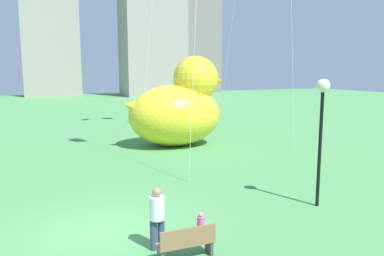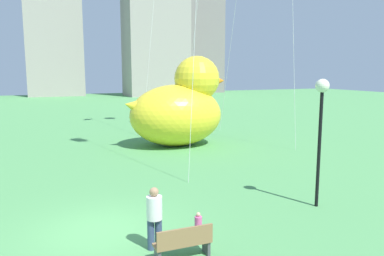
% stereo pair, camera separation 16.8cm
% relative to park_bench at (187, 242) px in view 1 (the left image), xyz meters
% --- Properties ---
extents(ground_plane, '(140.00, 140.00, 0.00)m').
position_rel_park_bench_xyz_m(ground_plane, '(-1.74, 2.58, -0.47)').
color(ground_plane, '#4F9453').
extents(park_bench, '(1.51, 0.46, 0.90)m').
position_rel_park_bench_xyz_m(park_bench, '(0.00, 0.00, 0.00)').
color(park_bench, olive).
rests_on(park_bench, ground).
extents(person_adult, '(0.42, 0.42, 1.74)m').
position_rel_park_bench_xyz_m(person_adult, '(-0.51, 0.84, 0.49)').
color(person_adult, '#38476B').
rests_on(person_adult, ground).
extents(person_child, '(0.21, 0.21, 0.86)m').
position_rel_park_bench_xyz_m(person_child, '(0.76, 0.82, 0.01)').
color(person_child, silver).
rests_on(person_child, ground).
extents(giant_inflatable_duck, '(6.93, 4.45, 5.74)m').
position_rel_park_bench_xyz_m(giant_inflatable_duck, '(5.19, 14.15, 1.97)').
color(giant_inflatable_duck, yellow).
rests_on(giant_inflatable_duck, ground).
extents(lamppost, '(0.47, 0.47, 4.53)m').
position_rel_park_bench_xyz_m(lamppost, '(5.79, 1.80, 3.02)').
color(lamppost, black).
rests_on(lamppost, ground).
extents(city_skyline, '(39.71, 18.87, 30.19)m').
position_rel_park_bench_xyz_m(city_skyline, '(15.65, 68.01, 13.36)').
color(city_skyline, '#9E938C').
rests_on(city_skyline, ground).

